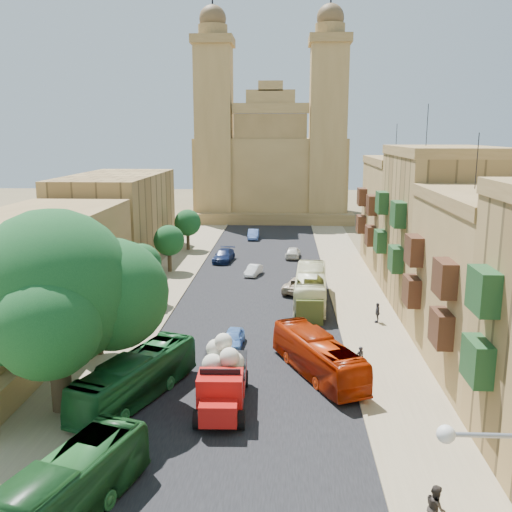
# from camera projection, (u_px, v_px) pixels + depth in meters

# --- Properties ---
(ground) EXTENTS (260.00, 260.00, 0.00)m
(ground) POSITION_uv_depth(u_px,v_px,m) (228.00, 454.00, 26.98)
(ground) COLOR brown
(road_surface) EXTENTS (14.00, 140.00, 0.01)m
(road_surface) POSITION_uv_depth(u_px,v_px,m) (258.00, 287.00, 56.27)
(road_surface) COLOR black
(road_surface) RESTS_ON ground
(sidewalk_east) EXTENTS (5.00, 140.00, 0.01)m
(sidewalk_east) POSITION_uv_depth(u_px,v_px,m) (355.00, 288.00, 55.79)
(sidewalk_east) COLOR #8A7A5A
(sidewalk_east) RESTS_ON ground
(sidewalk_west) EXTENTS (5.00, 140.00, 0.01)m
(sidewalk_west) POSITION_uv_depth(u_px,v_px,m) (163.00, 286.00, 56.75)
(sidewalk_west) COLOR #8A7A5A
(sidewalk_west) RESTS_ON ground
(kerb_east) EXTENTS (0.25, 140.00, 0.12)m
(kerb_east) POSITION_uv_depth(u_px,v_px,m) (329.00, 287.00, 55.90)
(kerb_east) COLOR #8A7A5A
(kerb_east) RESTS_ON ground
(kerb_west) EXTENTS (0.25, 140.00, 0.12)m
(kerb_west) POSITION_uv_depth(u_px,v_px,m) (188.00, 285.00, 56.61)
(kerb_west) COLOR #8A7A5A
(kerb_west) RESTS_ON ground
(townhouse_b) EXTENTS (9.00, 14.00, 14.90)m
(townhouse_b) POSITION_uv_depth(u_px,v_px,m) (497.00, 283.00, 35.72)
(townhouse_b) COLOR olive
(townhouse_b) RESTS_ON ground
(townhouse_c) EXTENTS (9.00, 14.00, 17.40)m
(townhouse_c) POSITION_uv_depth(u_px,v_px,m) (440.00, 228.00, 49.12)
(townhouse_c) COLOR #9D7B47
(townhouse_c) RESTS_ON ground
(townhouse_d) EXTENTS (9.00, 14.00, 15.90)m
(townhouse_d) POSITION_uv_depth(u_px,v_px,m) (406.00, 214.00, 62.95)
(townhouse_d) COLOR olive
(townhouse_d) RESTS_ON ground
(west_wall) EXTENTS (1.00, 40.00, 1.80)m
(west_wall) POSITION_uv_depth(u_px,v_px,m) (101.00, 306.00, 46.95)
(west_wall) COLOR olive
(west_wall) RESTS_ON ground
(west_building_low) EXTENTS (10.00, 28.00, 8.40)m
(west_building_low) POSITION_uv_depth(u_px,v_px,m) (21.00, 272.00, 44.58)
(west_building_low) COLOR olive
(west_building_low) RESTS_ON ground
(west_building_mid) EXTENTS (10.00, 22.00, 10.00)m
(west_building_mid) POSITION_uv_depth(u_px,v_px,m) (117.00, 216.00, 69.79)
(west_building_mid) COLOR #9D7B47
(west_building_mid) RESTS_ON ground
(church) EXTENTS (28.00, 22.50, 36.30)m
(church) POSITION_uv_depth(u_px,v_px,m) (271.00, 164.00, 101.72)
(church) COLOR olive
(church) RESTS_ON ground
(ficus_tree) EXTENTS (11.11, 10.22, 11.11)m
(ficus_tree) POSITION_uv_depth(u_px,v_px,m) (56.00, 294.00, 29.98)
(ficus_tree) COLOR #382C1C
(ficus_tree) RESTS_ON ground
(street_tree_a) EXTENTS (3.34, 3.34, 5.13)m
(street_tree_a) POSITION_uv_depth(u_px,v_px,m) (98.00, 306.00, 38.48)
(street_tree_a) COLOR #382C1C
(street_tree_a) RESTS_ON ground
(street_tree_b) EXTENTS (3.52, 3.52, 5.40)m
(street_tree_b) POSITION_uv_depth(u_px,v_px,m) (142.00, 264.00, 50.15)
(street_tree_b) COLOR #382C1C
(street_tree_b) RESTS_ON ground
(street_tree_c) EXTENTS (3.35, 3.35, 5.15)m
(street_tree_c) POSITION_uv_depth(u_px,v_px,m) (169.00, 241.00, 61.90)
(street_tree_c) COLOR #382C1C
(street_tree_c) RESTS_ON ground
(street_tree_d) EXTENTS (3.44, 3.44, 5.29)m
(street_tree_d) POSITION_uv_depth(u_px,v_px,m) (188.00, 223.00, 73.60)
(street_tree_d) COLOR #382C1C
(street_tree_d) RESTS_ON ground
(red_truck) EXTENTS (2.86, 6.75, 3.89)m
(red_truck) POSITION_uv_depth(u_px,v_px,m) (222.00, 377.00, 31.36)
(red_truck) COLOR red
(red_truck) RESTS_ON ground
(olive_pickup) EXTENTS (2.37, 5.00, 2.04)m
(olive_pickup) POSITION_uv_depth(u_px,v_px,m) (308.00, 305.00, 47.11)
(olive_pickup) COLOR #414A1C
(olive_pickup) RESTS_ON ground
(bus_green_south) EXTENTS (5.22, 10.05, 2.74)m
(bus_green_south) POSITION_uv_depth(u_px,v_px,m) (54.00, 501.00, 21.34)
(bus_green_south) COLOR #1A4B20
(bus_green_south) RESTS_ON ground
(bus_green_north) EXTENTS (5.57, 9.86, 2.70)m
(bus_green_north) POSITION_uv_depth(u_px,v_px,m) (136.00, 378.00, 32.19)
(bus_green_north) COLOR #185726
(bus_green_north) RESTS_ON ground
(bus_red_east) EXTENTS (5.79, 9.37, 2.59)m
(bus_red_east) POSITION_uv_depth(u_px,v_px,m) (318.00, 356.00, 35.46)
(bus_red_east) COLOR #A72303
(bus_red_east) RESTS_ON ground
(bus_cream_east) EXTENTS (3.23, 11.26, 3.10)m
(bus_cream_east) POSITION_uv_depth(u_px,v_px,m) (311.00, 287.00, 50.38)
(bus_cream_east) COLOR #FFFCC7
(bus_cream_east) RESTS_ON ground
(car_blue_a) EXTENTS (1.60, 3.62, 1.21)m
(car_blue_a) POSITION_uv_depth(u_px,v_px,m) (233.00, 338.00, 40.43)
(car_blue_a) COLOR #5387D0
(car_blue_a) RESTS_ON ground
(car_white_a) EXTENTS (1.94, 3.54, 1.11)m
(car_white_a) POSITION_uv_depth(u_px,v_px,m) (253.00, 270.00, 60.81)
(car_white_a) COLOR white
(car_white_a) RESTS_ON ground
(car_cream) EXTENTS (3.85, 5.67, 1.44)m
(car_cream) POSITION_uv_depth(u_px,v_px,m) (300.00, 284.00, 54.44)
(car_cream) COLOR #BDA78C
(car_cream) RESTS_ON ground
(car_dkblue) EXTENTS (2.55, 5.13, 1.43)m
(car_dkblue) POSITION_uv_depth(u_px,v_px,m) (224.00, 256.00, 67.30)
(car_dkblue) COLOR #0E1A41
(car_dkblue) RESTS_ON ground
(car_white_b) EXTENTS (2.03, 4.22, 1.39)m
(car_white_b) POSITION_uv_depth(u_px,v_px,m) (293.00, 252.00, 69.31)
(car_white_b) COLOR silver
(car_white_b) RESTS_ON ground
(car_blue_b) EXTENTS (1.49, 4.23, 1.39)m
(car_blue_b) POSITION_uv_depth(u_px,v_px,m) (253.00, 234.00, 81.72)
(car_blue_b) COLOR #567AD0
(car_blue_b) RESTS_ON ground
(pedestrian_a) EXTENTS (0.66, 0.56, 1.53)m
(pedestrian_a) POSITION_uv_depth(u_px,v_px,m) (360.00, 358.00, 36.54)
(pedestrian_a) COLOR #252428
(pedestrian_a) RESTS_ON ground
(pedestrian_b) EXTENTS (0.74, 0.93, 1.85)m
(pedestrian_b) POSITION_uv_depth(u_px,v_px,m) (436.00, 507.00, 21.67)
(pedestrian_b) COLOR #312A24
(pedestrian_b) RESTS_ON ground
(pedestrian_c) EXTENTS (0.56, 1.02, 1.64)m
(pedestrian_c) POSITION_uv_depth(u_px,v_px,m) (377.00, 313.00, 45.55)
(pedestrian_c) COLOR #35343E
(pedestrian_c) RESTS_ON ground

